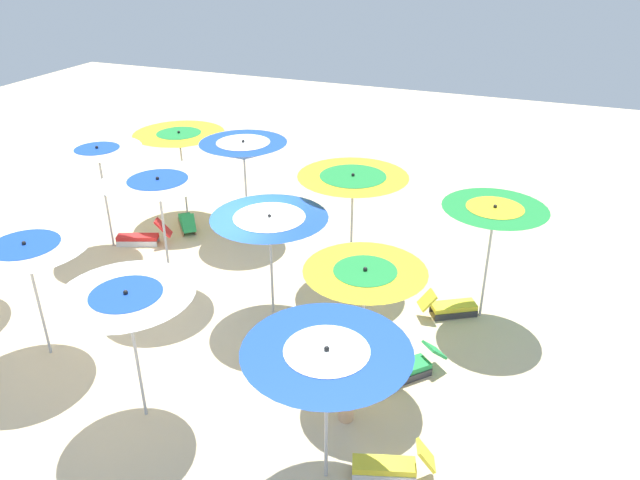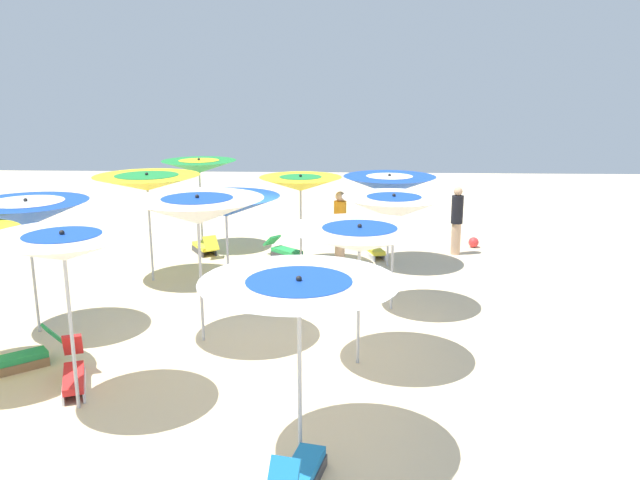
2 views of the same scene
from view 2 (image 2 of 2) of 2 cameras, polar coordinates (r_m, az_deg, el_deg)
ground at (r=12.91m, az=-8.26°, el=-6.47°), size 39.18×39.18×0.04m
beach_umbrella_0 at (r=15.66m, az=6.03°, el=4.78°), size 2.19×2.19×2.25m
beach_umbrella_1 at (r=15.51m, az=-1.70°, el=4.90°), size 1.95×1.95×2.24m
beach_umbrella_2 at (r=17.46m, az=-10.45°, el=6.29°), size 1.93×1.93×2.42m
beach_umbrella_3 at (r=12.59m, az=6.41°, el=2.83°), size 1.99×1.99×2.31m
beach_umbrella_4 at (r=13.46m, az=-8.16°, el=2.97°), size 2.21×2.21×2.18m
beach_umbrella_5 at (r=14.82m, az=-14.77°, el=4.84°), size 2.29×2.29×2.45m
beach_umbrella_6 at (r=10.06m, az=3.44°, el=0.06°), size 2.20×2.20×2.28m
beach_umbrella_7 at (r=11.08m, az=-10.56°, el=2.53°), size 2.21×2.21×2.57m
beach_umbrella_8 at (r=12.39m, az=-24.08°, el=2.13°), size 2.09×2.09×2.44m
beach_umbrella_9 at (r=7.44m, az=-1.84°, el=-4.88°), size 2.28×2.28×2.29m
beach_umbrella_10 at (r=9.18m, az=-21.38°, el=-0.60°), size 1.97×1.97×2.53m
lounger_0 at (r=10.51m, az=-20.60°, el=-10.81°), size 0.77×1.35×0.67m
lounger_1 at (r=16.83m, az=4.62°, el=-0.74°), size 0.65×1.19×0.60m
lounger_2 at (r=17.24m, az=-9.95°, el=-0.56°), size 0.91×1.18×0.56m
lounger_3 at (r=7.65m, az=-1.92°, el=-19.72°), size 0.61×1.33×0.69m
lounger_4 at (r=11.45m, az=-24.42°, el=-9.15°), size 1.16×1.04×0.62m
lounger_5 at (r=16.65m, az=-3.10°, el=-0.89°), size 1.10×1.05×0.52m
beachgoer_0 at (r=15.72m, az=1.74°, el=1.13°), size 0.30×0.30×1.83m
beachgoer_1 at (r=17.16m, az=11.78°, el=1.77°), size 0.30×0.30×1.76m
beach_ball at (r=18.14m, az=13.18°, el=-0.19°), size 0.28×0.28×0.28m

